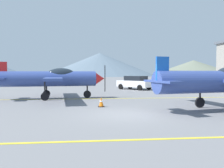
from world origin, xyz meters
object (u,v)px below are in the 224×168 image
(airplane_mid, at_px, (53,78))
(traffic_cone_side, at_px, (101,102))
(airplane_near, at_px, (222,81))
(car_sedan, at_px, (135,82))

(airplane_mid, bearing_deg, traffic_cone_side, -54.39)
(airplane_near, xyz_separation_m, airplane_mid, (-9.93, 6.83, 0.00))
(airplane_mid, height_order, traffic_cone_side, airplane_mid)
(car_sedan, height_order, traffic_cone_side, car_sedan)
(airplane_near, bearing_deg, car_sedan, 95.41)
(airplane_near, height_order, traffic_cone_side, airplane_near)
(traffic_cone_side, bearing_deg, airplane_near, -17.00)
(car_sedan, bearing_deg, airplane_near, -84.59)
(airplane_near, bearing_deg, traffic_cone_side, 163.00)
(airplane_near, bearing_deg, airplane_mid, 145.50)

